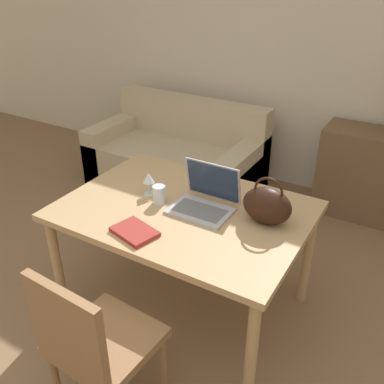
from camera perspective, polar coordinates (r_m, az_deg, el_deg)
wall_back at (r=4.07m, az=16.42°, el=18.13°), size 10.00×0.06×2.70m
dining_table at (r=2.53m, az=-1.02°, el=-3.61°), size 1.41×1.01×0.75m
chair at (r=2.09m, az=-13.02°, el=-18.87°), size 0.46×0.46×0.91m
couch at (r=4.25m, az=-1.97°, el=4.53°), size 1.64×0.86×0.82m
laptop at (r=2.47m, az=1.92°, el=-0.64°), size 0.35×0.30×0.26m
drinking_glass at (r=2.52m, az=-4.43°, el=-0.35°), size 0.08×0.08×0.11m
wine_glass at (r=2.60m, az=-5.82°, el=1.74°), size 0.07×0.07×0.15m
handbag at (r=2.34m, az=9.98°, el=-1.75°), size 0.27×0.16×0.28m
book at (r=2.28m, az=-7.66°, el=-5.27°), size 0.27×0.22×0.02m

